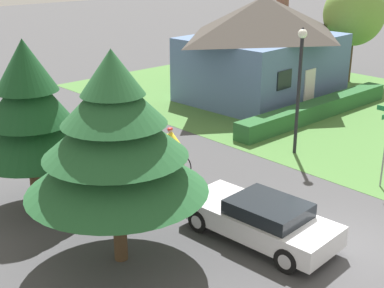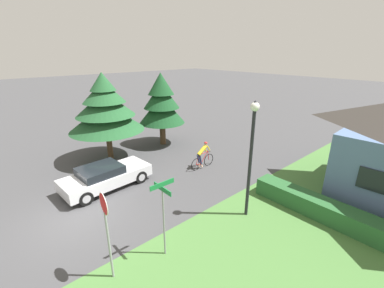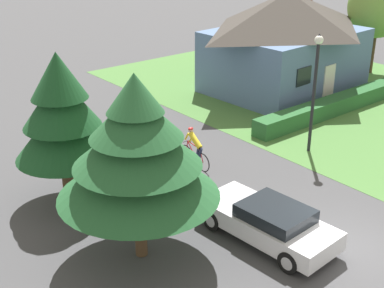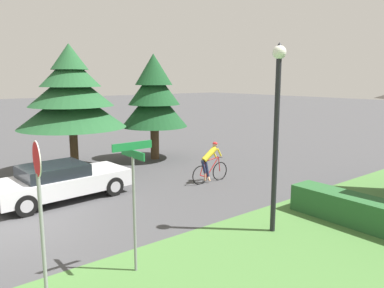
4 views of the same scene
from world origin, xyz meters
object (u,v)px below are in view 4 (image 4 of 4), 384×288
object	(u,v)px
street_name_sign	(133,184)
conifer_tall_near	(71,96)
stop_sign	(39,190)
conifer_tall_far	(154,96)
sedan_left_lane	(61,181)
cyclist	(210,163)
street_lamp	(277,114)

from	to	relation	value
street_name_sign	conifer_tall_near	distance (m)	9.51
stop_sign	street_name_sign	bearing A→B (deg)	-93.58
conifer_tall_far	conifer_tall_near	bearing A→B (deg)	-88.42
sedan_left_lane	street_name_sign	distance (m)	5.90
sedan_left_lane	street_name_sign	world-z (taller)	street_name_sign
cyclist	stop_sign	distance (m)	8.63
street_lamp	sedan_left_lane	bearing A→B (deg)	-150.49
conifer_tall_near	stop_sign	bearing A→B (deg)	-24.49
sedan_left_lane	cyclist	size ratio (longest dim) A/B	2.51
cyclist	sedan_left_lane	bearing A→B (deg)	164.27
conifer_tall_near	conifer_tall_far	size ratio (longest dim) A/B	1.05
cyclist	street_lamp	distance (m)	5.56
cyclist	conifer_tall_far	bearing A→B (deg)	82.34
stop_sign	street_name_sign	xyz separation A→B (m)	(0.28, 1.78, -0.14)
street_lamp	street_name_sign	size ratio (longest dim) A/B	1.77
cyclist	stop_sign	xyz separation A→B (m)	(3.93, -7.57, 1.31)
sedan_left_lane	conifer_tall_near	xyz separation A→B (m)	(-3.40, 1.81, 2.68)
conifer_tall_near	conifer_tall_far	bearing A→B (deg)	91.58
street_name_sign	sedan_left_lane	bearing A→B (deg)	175.58
street_name_sign	conifer_tall_far	world-z (taller)	conifer_tall_far
cyclist	conifer_tall_far	world-z (taller)	conifer_tall_far
conifer_tall_near	conifer_tall_far	distance (m)	4.23
sedan_left_lane	conifer_tall_far	size ratio (longest dim) A/B	0.86
conifer_tall_far	cyclist	bearing A→B (deg)	-7.84
street_name_sign	conifer_tall_far	bearing A→B (deg)	144.97
sedan_left_lane	street_name_sign	bearing A→B (deg)	-98.20
sedan_left_lane	stop_sign	xyz separation A→B (m)	(5.46, -2.22, 1.43)
street_lamp	street_name_sign	xyz separation A→B (m)	(-0.45, -3.94, -1.24)
street_name_sign	conifer_tall_near	size ratio (longest dim) A/B	0.51
conifer_tall_near	street_lamp	bearing A→B (deg)	10.01
cyclist	conifer_tall_far	xyz separation A→B (m)	(-5.04, 0.69, 2.42)
stop_sign	street_name_sign	world-z (taller)	stop_sign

